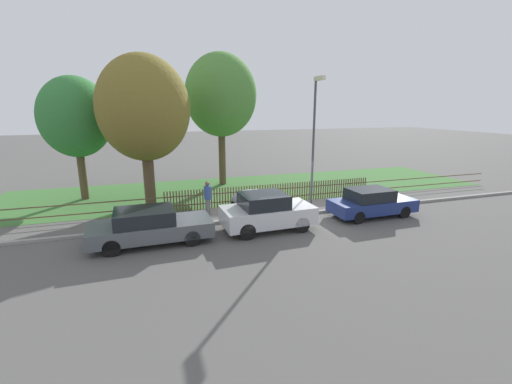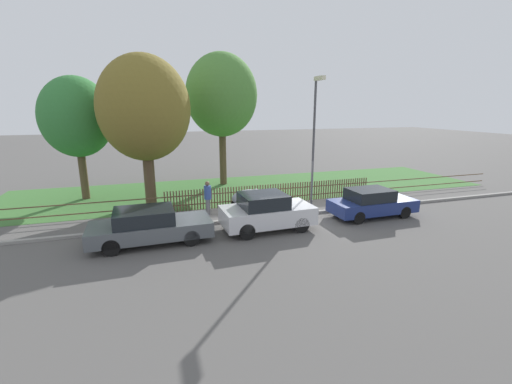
% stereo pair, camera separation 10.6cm
% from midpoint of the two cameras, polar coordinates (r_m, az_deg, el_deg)
% --- Properties ---
extents(ground_plane, '(120.00, 120.00, 0.00)m').
position_cam_midpoint_polar(ground_plane, '(16.25, 6.21, -4.07)').
color(ground_plane, '#565451').
extents(kerb_stone, '(29.28, 0.20, 0.12)m').
position_cam_midpoint_polar(kerb_stone, '(16.32, 6.07, -3.77)').
color(kerb_stone, gray).
rests_on(kerb_stone, ground).
extents(grass_strip, '(29.28, 7.44, 0.01)m').
position_cam_midpoint_polar(grass_strip, '(21.80, -0.23, 0.69)').
color(grass_strip, '#3D7033').
rests_on(grass_strip, ground).
extents(park_fence, '(29.28, 0.05, 1.05)m').
position_cam_midpoint_polar(park_fence, '(18.27, 3.22, -0.26)').
color(park_fence, brown).
rests_on(park_fence, ground).
extents(parked_car_silver_hatchback, '(4.51, 1.91, 1.34)m').
position_cam_midpoint_polar(parked_car_silver_hatchback, '(13.49, -17.14, -5.38)').
color(parked_car_silver_hatchback, '#51565B').
rests_on(parked_car_silver_hatchback, ground).
extents(parked_car_black_saloon, '(3.85, 1.96, 1.56)m').
position_cam_midpoint_polar(parked_car_black_saloon, '(14.25, 1.96, -3.29)').
color(parked_car_black_saloon, silver).
rests_on(parked_car_black_saloon, ground).
extents(parked_car_navy_estate, '(4.04, 1.73, 1.33)m').
position_cam_midpoint_polar(parked_car_navy_estate, '(16.88, 18.88, -1.70)').
color(parked_car_navy_estate, navy).
rests_on(parked_car_navy_estate, ground).
extents(covered_motorcycle, '(1.82, 0.76, 1.05)m').
position_cam_midpoint_polar(covered_motorcycle, '(17.01, -0.92, -0.94)').
color(covered_motorcycle, black).
rests_on(covered_motorcycle, ground).
extents(tree_nearest_kerb, '(3.70, 3.70, 6.63)m').
position_cam_midpoint_polar(tree_nearest_kerb, '(20.91, -27.61, 10.95)').
color(tree_nearest_kerb, brown).
rests_on(tree_nearest_kerb, ground).
extents(tree_behind_motorcycle, '(4.50, 4.50, 7.54)m').
position_cam_midpoint_polar(tree_behind_motorcycle, '(18.15, -17.96, 13.05)').
color(tree_behind_motorcycle, brown).
rests_on(tree_behind_motorcycle, ground).
extents(tree_mid_park, '(4.51, 4.51, 8.34)m').
position_cam_midpoint_polar(tree_mid_park, '(22.49, -5.64, 15.71)').
color(tree_mid_park, brown).
rests_on(tree_mid_park, ground).
extents(pedestrian_near_fence, '(0.45, 0.45, 1.65)m').
position_cam_midpoint_polar(pedestrian_near_fence, '(16.22, -7.86, -0.71)').
color(pedestrian_near_fence, slate).
rests_on(pedestrian_near_fence, ground).
extents(street_lamp, '(0.20, 0.79, 6.35)m').
position_cam_midpoint_polar(street_lamp, '(16.51, 9.97, 10.03)').
color(street_lamp, '#47474C').
rests_on(street_lamp, ground).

